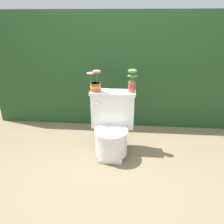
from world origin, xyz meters
TOP-DOWN VIEW (x-y plane):
  - ground_plane at (0.00, 0.00)m, footprint 12.00×12.00m
  - hedge_backdrop at (0.00, 1.25)m, footprint 3.71×0.84m
  - toilet at (-0.05, 0.10)m, footprint 0.52×0.50m
  - potted_plant_left at (-0.25, 0.20)m, footprint 0.16×0.12m
  - potted_plant_midleft at (0.16, 0.21)m, footprint 0.11×0.09m

SIDE VIEW (x-z plane):
  - ground_plane at x=0.00m, z-range 0.00..0.00m
  - toilet at x=-0.05m, z-range -0.03..0.70m
  - hedge_backdrop at x=0.00m, z-range 0.00..1.59m
  - potted_plant_left at x=-0.25m, z-range 0.69..0.94m
  - potted_plant_midleft at x=0.16m, z-range 0.71..0.97m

